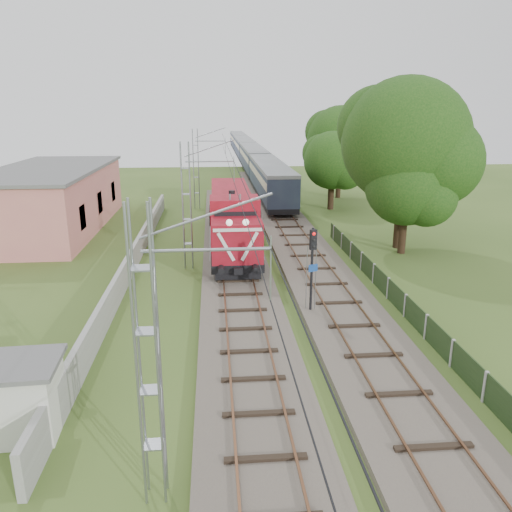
{
  "coord_description": "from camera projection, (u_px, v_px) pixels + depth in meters",
  "views": [
    {
      "loc": [
        -1.31,
        -19.15,
        9.95
      ],
      "look_at": [
        0.93,
        6.83,
        2.2
      ],
      "focal_mm": 35.0,
      "sensor_mm": 36.0,
      "label": 1
    }
  ],
  "objects": [
    {
      "name": "ground",
      "position": [
        248.0,
        351.0,
        21.23
      ],
      "size": [
        140.0,
        140.0,
        0.0
      ],
      "primitive_type": "plane",
      "color": "#3B541F",
      "rests_on": "ground"
    },
    {
      "name": "track_main",
      "position": [
        239.0,
        290.0,
        27.86
      ],
      "size": [
        4.2,
        70.0,
        0.45
      ],
      "color": "#6B6054",
      "rests_on": "ground"
    },
    {
      "name": "track_side",
      "position": [
        292.0,
        233.0,
        40.69
      ],
      "size": [
        4.2,
        80.0,
        0.45
      ],
      "color": "#6B6054",
      "rests_on": "ground"
    },
    {
      "name": "catenary",
      "position": [
        188.0,
        206.0,
        31.3
      ],
      "size": [
        3.31,
        70.0,
        8.0
      ],
      "color": "gray",
      "rests_on": "ground"
    },
    {
      "name": "boundary_wall",
      "position": [
        134.0,
        258.0,
        31.94
      ],
      "size": [
        0.25,
        40.0,
        1.5
      ],
      "primitive_type": "cube",
      "color": "#9E9E99",
      "rests_on": "ground"
    },
    {
      "name": "station_building",
      "position": [
        51.0,
        198.0,
        42.17
      ],
      "size": [
        8.4,
        20.4,
        5.22
      ],
      "color": "tan",
      "rests_on": "ground"
    },
    {
      "name": "fence",
      "position": [
        405.0,
        306.0,
        24.58
      ],
      "size": [
        0.12,
        32.0,
        1.2
      ],
      "color": "black",
      "rests_on": "ground"
    },
    {
      "name": "locomotive",
      "position": [
        232.0,
        217.0,
        36.56
      ],
      "size": [
        3.09,
        17.63,
        4.48
      ],
      "color": "black",
      "rests_on": "ground"
    },
    {
      "name": "coach_rake",
      "position": [
        248.0,
        152.0,
        88.31
      ],
      "size": [
        3.06,
        91.39,
        3.54
      ],
      "color": "black",
      "rests_on": "ground"
    },
    {
      "name": "signal_post",
      "position": [
        312.0,
        257.0,
        24.03
      ],
      "size": [
        0.48,
        0.38,
        4.47
      ],
      "color": "black",
      "rests_on": "ground"
    },
    {
      "name": "relay_hut",
      "position": [
        24.0,
        397.0,
        15.67
      ],
      "size": [
        2.48,
        2.48,
        2.44
      ],
      "color": "silver",
      "rests_on": "ground"
    },
    {
      "name": "tree_a",
      "position": [
        408.0,
        185.0,
        34.27
      ],
      "size": [
        6.04,
        5.75,
        7.82
      ],
      "color": "#331F14",
      "rests_on": "ground"
    },
    {
      "name": "tree_b",
      "position": [
        407.0,
        143.0,
        34.94
      ],
      "size": [
        9.39,
        8.94,
        12.17
      ],
      "color": "#331F14",
      "rests_on": "ground"
    },
    {
      "name": "tree_c",
      "position": [
        333.0,
        161.0,
        49.76
      ],
      "size": [
        6.03,
        5.74,
        7.82
      ],
      "color": "#331F14",
      "rests_on": "ground"
    },
    {
      "name": "tree_d",
      "position": [
        341.0,
        141.0,
        55.94
      ],
      "size": [
        7.95,
        7.57,
        10.3
      ],
      "color": "#331F14",
      "rests_on": "ground"
    }
  ]
}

